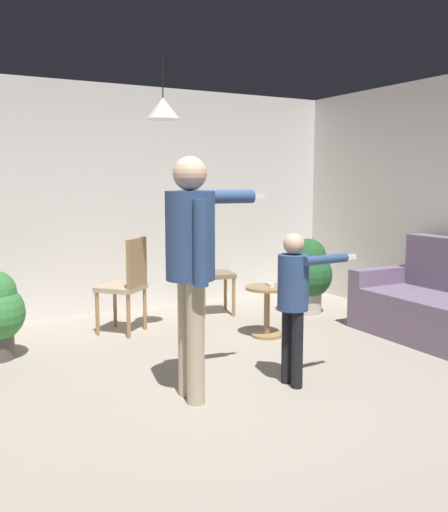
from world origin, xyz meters
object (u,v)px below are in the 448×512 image
Objects in this scene: dining_chair_near_wall at (209,269)px; potted_plant_corner at (308,272)px; spare_remote_on_table at (269,285)px; side_table_by_couch at (267,305)px; person_adult at (192,251)px; dining_chair_by_counter at (127,281)px; couch_floral at (446,308)px; person_child at (294,292)px.

dining_chair_near_wall reaches higher than potted_plant_corner.
spare_remote_on_table is (-0.97, -0.65, 0.04)m from potted_plant_corner.
person_adult is (-1.38, -1.14, 0.76)m from side_table_by_couch.
dining_chair_by_counter is 1.47m from spare_remote_on_table.
couch_floral is 1.69m from potted_plant_corner.
potted_plant_corner is at bearing 32.55° from side_table_by_couch.
side_table_by_couch is 1.94m from person_adult.
potted_plant_corner is at bearing 17.21° from couch_floral.
person_child is at bearing -114.63° from side_table_by_couch.
potted_plant_corner is (-0.47, 1.62, 0.16)m from couch_floral.
dining_chair_near_wall is (1.12, 0.33, 0.00)m from dining_chair_by_counter.
person_adult reaches higher than spare_remote_on_table.
dining_chair_by_counter reaches higher than side_table_by_couch.
person_child is 1.32× the size of potted_plant_corner.
dining_chair_by_counter is 1.17m from dining_chair_near_wall.
dining_chair_by_counter is at bearing -60.22° from dining_chair_near_wall.
couch_floral is 13.97× the size of spare_remote_on_table.
potted_plant_corner is at bearing 131.79° from person_adult.
person_child is 2.47m from potted_plant_corner.
spare_remote_on_table is (1.39, 1.12, -0.55)m from person_adult.
person_child is (-0.58, -1.26, 0.41)m from side_table_by_couch.
person_child is at bearing -129.66° from potted_plant_corner.
person_child is (0.80, -0.12, -0.35)m from person_adult.
dining_chair_near_wall reaches higher than side_table_by_couch.
potted_plant_corner is (2.37, 1.77, -0.59)m from person_adult.
dining_chair_near_wall reaches higher than spare_remote_on_table.
person_adult is at bearing -143.26° from potted_plant_corner.
dining_chair_by_counter is at bearing -166.04° from person_child.
dining_chair_by_counter is 7.69× the size of spare_remote_on_table.
person_child reaches higher than spare_remote_on_table.
side_table_by_couch is 4.00× the size of spare_remote_on_table.
person_child reaches higher than side_table_by_couch.
couch_floral is 1.82× the size of dining_chair_near_wall.
couch_floral is 2.64m from dining_chair_near_wall.
couch_floral is at bearing -73.91° from potted_plant_corner.
person_adult is 1.75× the size of dining_chair_near_wall.
dining_chair_by_counter is 1.11× the size of potted_plant_corner.
dining_chair_near_wall is at bearing 94.26° from spare_remote_on_table.
couch_floral is 2.94m from person_adult.
side_table_by_couch is 1.46m from dining_chair_by_counter.
person_child is 2.47m from dining_chair_near_wall.
person_child is at bearing 1.41° from dining_chair_near_wall.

